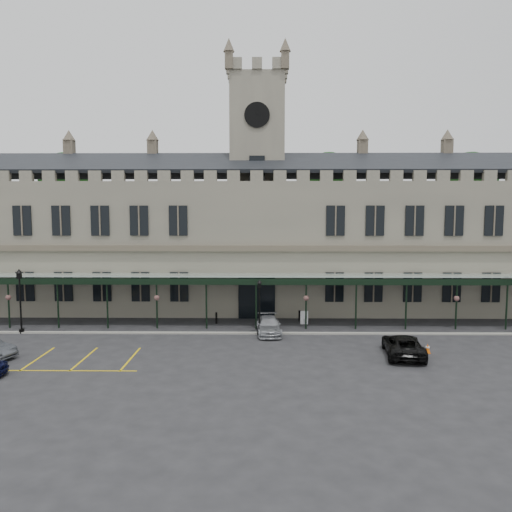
{
  "coord_description": "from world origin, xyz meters",
  "views": [
    {
      "loc": [
        0.47,
        -32.22,
        9.68
      ],
      "look_at": [
        0.0,
        6.0,
        6.0
      ],
      "focal_mm": 35.0,
      "sensor_mm": 36.0,
      "label": 1
    }
  ],
  "objects_px": {
    "lamp_post_left": "(20,295)",
    "sign_board": "(304,318)",
    "car_taxi": "(269,326)",
    "car_van": "(403,345)",
    "lamp_post_mid": "(259,302)",
    "station_building": "(257,241)",
    "clock_tower": "(257,172)",
    "traffic_cone": "(428,349)"
  },
  "relations": [
    {
      "from": "car_taxi",
      "to": "lamp_post_left",
      "type": "bearing_deg",
      "value": 177.16
    },
    {
      "from": "car_van",
      "to": "lamp_post_left",
      "type": "bearing_deg",
      "value": -4.67
    },
    {
      "from": "lamp_post_mid",
      "to": "traffic_cone",
      "type": "relative_size",
      "value": 6.89
    },
    {
      "from": "station_building",
      "to": "clock_tower",
      "type": "height_order",
      "value": "clock_tower"
    },
    {
      "from": "sign_board",
      "to": "car_taxi",
      "type": "distance_m",
      "value": 4.43
    },
    {
      "from": "clock_tower",
      "to": "sign_board",
      "type": "xyz_separation_m",
      "value": [
        4.0,
        -7.19,
        -12.57
      ]
    },
    {
      "from": "lamp_post_mid",
      "to": "sign_board",
      "type": "bearing_deg",
      "value": 45.0
    },
    {
      "from": "clock_tower",
      "to": "lamp_post_mid",
      "type": "distance_m",
      "value": 15.19
    },
    {
      "from": "clock_tower",
      "to": "traffic_cone",
      "type": "height_order",
      "value": "clock_tower"
    },
    {
      "from": "lamp_post_mid",
      "to": "sign_board",
      "type": "relative_size",
      "value": 3.89
    },
    {
      "from": "lamp_post_mid",
      "to": "traffic_cone",
      "type": "distance_m",
      "value": 12.38
    },
    {
      "from": "traffic_cone",
      "to": "car_taxi",
      "type": "relative_size",
      "value": 0.14
    },
    {
      "from": "station_building",
      "to": "traffic_cone",
      "type": "relative_size",
      "value": 96.03
    },
    {
      "from": "clock_tower",
      "to": "lamp_post_mid",
      "type": "xyz_separation_m",
      "value": [
        0.27,
        -10.91,
        -10.56
      ]
    },
    {
      "from": "car_taxi",
      "to": "car_van",
      "type": "relative_size",
      "value": 0.88
    },
    {
      "from": "traffic_cone",
      "to": "sign_board",
      "type": "height_order",
      "value": "sign_board"
    },
    {
      "from": "lamp_post_left",
      "to": "car_van",
      "type": "relative_size",
      "value": 1.0
    },
    {
      "from": "lamp_post_left",
      "to": "car_van",
      "type": "xyz_separation_m",
      "value": [
        27.94,
        -5.61,
        -2.29
      ]
    },
    {
      "from": "lamp_post_mid",
      "to": "car_van",
      "type": "distance_m",
      "value": 10.96
    },
    {
      "from": "clock_tower",
      "to": "sign_board",
      "type": "relative_size",
      "value": 22.38
    },
    {
      "from": "lamp_post_left",
      "to": "car_van",
      "type": "bearing_deg",
      "value": -11.36
    },
    {
      "from": "lamp_post_mid",
      "to": "sign_board",
      "type": "xyz_separation_m",
      "value": [
        3.72,
        3.72,
        -2.01
      ]
    },
    {
      "from": "traffic_cone",
      "to": "car_van",
      "type": "bearing_deg",
      "value": -160.03
    },
    {
      "from": "clock_tower",
      "to": "car_taxi",
      "type": "distance_m",
      "value": 16.29
    },
    {
      "from": "station_building",
      "to": "car_van",
      "type": "distance_m",
      "value": 19.62
    },
    {
      "from": "sign_board",
      "to": "car_taxi",
      "type": "height_order",
      "value": "car_taxi"
    },
    {
      "from": "station_building",
      "to": "car_taxi",
      "type": "height_order",
      "value": "station_building"
    },
    {
      "from": "station_building",
      "to": "sign_board",
      "type": "distance_m",
      "value": 10.08
    },
    {
      "from": "traffic_cone",
      "to": "car_taxi",
      "type": "height_order",
      "value": "car_taxi"
    },
    {
      "from": "car_van",
      "to": "sign_board",
      "type": "bearing_deg",
      "value": -50.57
    },
    {
      "from": "clock_tower",
      "to": "lamp_post_left",
      "type": "xyz_separation_m",
      "value": [
        -18.2,
        -10.51,
        -10.12
      ]
    },
    {
      "from": "lamp_post_left",
      "to": "car_taxi",
      "type": "distance_m",
      "value": 19.34
    },
    {
      "from": "lamp_post_left",
      "to": "sign_board",
      "type": "height_order",
      "value": "lamp_post_left"
    },
    {
      "from": "lamp_post_left",
      "to": "station_building",
      "type": "bearing_deg",
      "value": 29.79
    },
    {
      "from": "car_taxi",
      "to": "car_van",
      "type": "height_order",
      "value": "car_van"
    },
    {
      "from": "sign_board",
      "to": "car_van",
      "type": "distance_m",
      "value": 10.62
    },
    {
      "from": "traffic_cone",
      "to": "sign_board",
      "type": "distance_m",
      "value": 11.21
    },
    {
      "from": "lamp_post_left",
      "to": "traffic_cone",
      "type": "xyz_separation_m",
      "value": [
        29.77,
        -4.95,
        -2.68
      ]
    },
    {
      "from": "lamp_post_left",
      "to": "lamp_post_mid",
      "type": "distance_m",
      "value": 18.48
    },
    {
      "from": "lamp_post_mid",
      "to": "car_taxi",
      "type": "relative_size",
      "value": 0.97
    },
    {
      "from": "lamp_post_left",
      "to": "car_van",
      "type": "height_order",
      "value": "lamp_post_left"
    },
    {
      "from": "station_building",
      "to": "car_van",
      "type": "relative_size",
      "value": 11.87
    }
  ]
}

